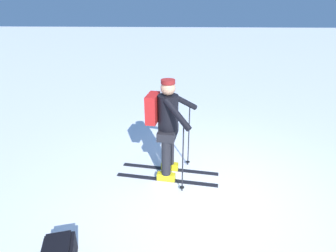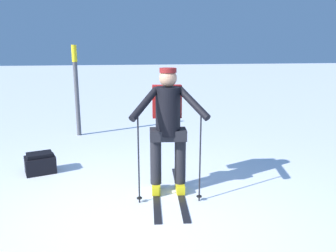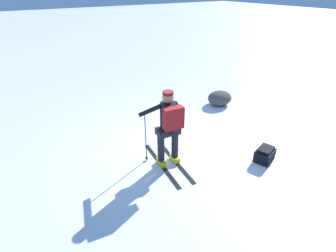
% 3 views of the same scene
% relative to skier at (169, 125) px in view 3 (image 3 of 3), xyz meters
% --- Properties ---
extents(ground_plane, '(80.00, 80.00, 0.00)m').
position_rel_skier_xyz_m(ground_plane, '(0.57, 0.67, -0.97)').
color(ground_plane, white).
extents(skier, '(1.00, 1.77, 1.68)m').
position_rel_skier_xyz_m(skier, '(0.00, 0.00, 0.00)').
color(skier, black).
rests_on(skier, ground_plane).
extents(dropped_backpack, '(0.52, 0.45, 0.33)m').
position_rel_skier_xyz_m(dropped_backpack, '(1.85, -1.07, -0.82)').
color(dropped_backpack, black).
rests_on(dropped_backpack, ground_plane).
extents(rock_boulder, '(0.81, 0.69, 0.44)m').
position_rel_skier_xyz_m(rock_boulder, '(3.13, 1.75, -0.75)').
color(rock_boulder, '#474442').
rests_on(rock_boulder, ground_plane).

